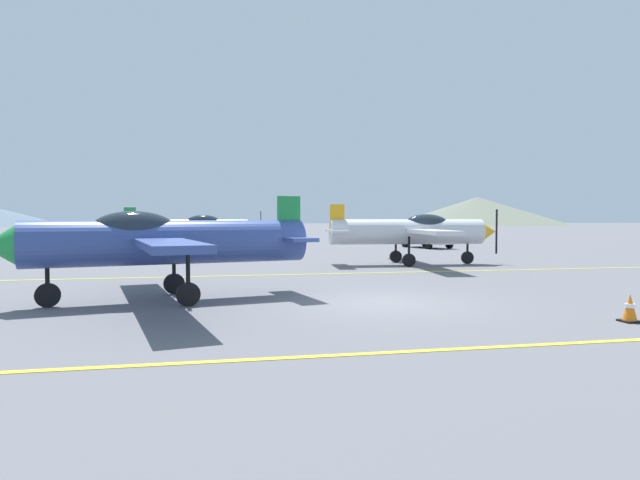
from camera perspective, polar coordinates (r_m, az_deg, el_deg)
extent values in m
plane|color=slate|center=(14.04, 6.18, -6.55)|extent=(400.00, 400.00, 0.00)
cube|color=yellow|center=(9.49, 15.52, -10.91)|extent=(80.00, 0.16, 0.01)
cube|color=yellow|center=(20.94, 0.20, -3.59)|extent=(80.00, 0.16, 0.01)
cylinder|color=#33478C|center=(14.75, -15.26, -0.24)|extent=(7.23, 2.60, 1.16)
ellipsoid|color=#1E2833|center=(14.63, -18.94, 1.05)|extent=(2.25, 1.36, 0.95)
cube|color=#33478C|center=(14.69, -16.88, -0.06)|extent=(3.04, 9.28, 0.17)
cube|color=#33478C|center=(15.54, -3.29, 0.16)|extent=(1.28, 2.82, 0.11)
cube|color=#1E8C3F|center=(15.53, -3.29, 2.29)|extent=(0.67, 0.26, 1.26)
cylinder|color=black|center=(14.67, -26.69, -3.16)|extent=(0.11, 0.11, 1.06)
cylinder|color=black|center=(14.73, -26.65, -5.21)|extent=(0.60, 0.24, 0.59)
cylinder|color=black|center=(15.96, -15.07, -2.57)|extent=(0.11, 0.11, 1.06)
cylinder|color=black|center=(16.02, -15.05, -4.45)|extent=(0.60, 0.24, 0.59)
cylinder|color=black|center=(13.69, -13.67, -3.36)|extent=(0.11, 0.11, 1.06)
cylinder|color=black|center=(13.75, -13.65, -5.55)|extent=(0.60, 0.24, 0.59)
cylinder|color=silver|center=(25.47, 9.07, 0.86)|extent=(7.21, 1.76, 1.16)
cone|color=#F2A519|center=(26.80, 17.20, 0.86)|extent=(0.82, 1.04, 0.98)
cube|color=black|center=(26.98, 18.02, 0.85)|extent=(0.05, 0.13, 2.10)
ellipsoid|color=#1E2833|center=(25.74, 11.10, 1.63)|extent=(2.17, 1.12, 0.95)
cube|color=silver|center=(25.59, 9.98, 0.98)|extent=(1.94, 9.31, 0.17)
cube|color=silver|center=(24.79, 1.80, 0.97)|extent=(0.96, 2.78, 0.11)
cube|color=#F2A519|center=(24.78, 1.80, 2.30)|extent=(0.67, 0.18, 1.26)
cylinder|color=black|center=(26.44, 15.21, -0.66)|extent=(0.11, 0.11, 1.06)
cylinder|color=black|center=(26.47, 15.20, -1.80)|extent=(0.60, 0.18, 0.59)
cylinder|color=black|center=(24.33, 9.32, -0.86)|extent=(0.11, 0.11, 1.06)
cylinder|color=black|center=(24.37, 9.31, -2.10)|extent=(0.60, 0.18, 0.59)
cylinder|color=black|center=(26.56, 7.95, -0.59)|extent=(0.11, 0.11, 1.06)
cylinder|color=black|center=(26.59, 7.94, -1.73)|extent=(0.60, 0.18, 0.59)
cylinder|color=#33478C|center=(33.17, -13.77, 1.15)|extent=(7.20, 1.63, 1.16)
cone|color=#1E8C3F|center=(32.98, -6.95, 1.20)|extent=(0.80, 1.03, 0.98)
cube|color=black|center=(32.99, -6.22, 1.20)|extent=(0.05, 0.13, 2.10)
ellipsoid|color=#1E2833|center=(33.07, -12.15, 1.77)|extent=(2.16, 1.08, 0.95)
cube|color=#33478C|center=(33.12, -13.05, 1.25)|extent=(1.77, 9.30, 0.17)
cube|color=#33478C|center=(33.67, -19.29, 1.20)|extent=(0.92, 2.77, 0.11)
cube|color=#1E8C3F|center=(33.66, -19.31, 2.18)|extent=(0.67, 0.17, 1.26)
cylinder|color=black|center=(33.00, -8.68, -0.03)|extent=(0.11, 0.11, 1.06)
cylinder|color=black|center=(33.03, -8.67, -0.94)|extent=(0.60, 0.16, 0.59)
cylinder|color=black|center=(32.06, -14.36, -0.14)|extent=(0.11, 0.11, 1.06)
cylinder|color=black|center=(32.09, -14.35, -1.08)|extent=(0.60, 0.16, 0.59)
cylinder|color=black|center=(34.36, -13.91, 0.02)|extent=(0.11, 0.11, 1.06)
cylinder|color=black|center=(34.38, -13.90, -0.86)|extent=(0.60, 0.16, 0.59)
cube|color=white|center=(40.01, 11.13, 0.18)|extent=(2.80, 4.61, 0.75)
cube|color=black|center=(39.87, 11.27, 1.11)|extent=(2.13, 2.72, 0.55)
cylinder|color=black|center=(41.70, 10.95, -0.25)|extent=(0.37, 0.67, 0.64)
cylinder|color=black|center=(40.65, 8.91, -0.30)|extent=(0.37, 0.67, 0.64)
cylinder|color=black|center=(39.46, 13.41, -0.41)|extent=(0.37, 0.67, 0.64)
cylinder|color=black|center=(38.35, 11.32, -0.47)|extent=(0.37, 0.67, 0.64)
cube|color=black|center=(13.10, 29.71, -7.39)|extent=(0.36, 0.36, 0.04)
cone|color=orange|center=(13.06, 29.74, -6.11)|extent=(0.29, 0.29, 0.55)
cylinder|color=white|center=(13.05, 29.74, -6.00)|extent=(0.20, 0.20, 0.08)
cone|color=slate|center=(176.64, 16.18, 2.94)|extent=(53.88, 53.88, 8.67)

